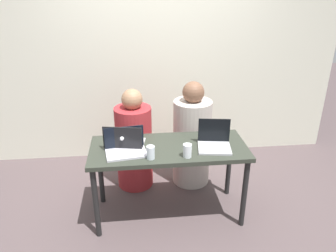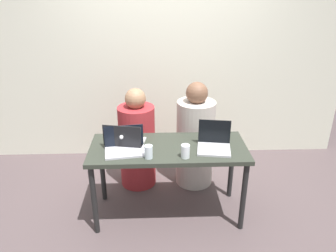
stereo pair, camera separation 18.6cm
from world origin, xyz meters
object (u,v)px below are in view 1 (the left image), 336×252
(water_glass_right, at_px, (187,151))
(water_glass_left, at_px, (151,153))
(laptop_front_right, at_px, (214,142))
(person_on_right, at_px, (192,139))
(person_on_left, at_px, (134,144))
(laptop_back_left, at_px, (124,141))
(laptop_front_left, at_px, (126,148))

(water_glass_right, relative_size, water_glass_left, 1.02)
(laptop_front_right, bearing_deg, person_on_right, 107.64)
(laptop_front_right, relative_size, water_glass_right, 2.78)
(person_on_left, distance_m, laptop_back_left, 0.58)
(laptop_back_left, xyz_separation_m, water_glass_right, (0.54, -0.26, 0.00))
(person_on_left, bearing_deg, laptop_front_right, 133.00)
(laptop_front_right, distance_m, laptop_front_left, 0.80)
(person_on_right, distance_m, laptop_front_left, 0.98)
(laptop_front_left, relative_size, water_glass_left, 3.27)
(person_on_left, relative_size, person_on_right, 0.95)
(person_on_left, relative_size, laptop_front_left, 2.99)
(laptop_back_left, distance_m, laptop_front_left, 0.12)
(person_on_right, height_order, laptop_front_right, person_on_right)
(laptop_front_left, bearing_deg, water_glass_right, -22.65)
(laptop_front_right, xyz_separation_m, water_glass_right, (-0.27, -0.16, -0.00))
(person_on_left, bearing_deg, water_glass_right, 113.52)
(person_on_right, bearing_deg, laptop_back_left, 50.91)
(water_glass_left, bearing_deg, person_on_right, 56.75)
(laptop_back_left, xyz_separation_m, laptop_front_left, (0.01, -0.12, -0.00))
(laptop_front_right, distance_m, laptop_back_left, 0.82)
(laptop_front_left, xyz_separation_m, water_glass_right, (0.53, -0.14, 0.00))
(person_on_left, xyz_separation_m, water_glass_left, (0.14, -0.75, 0.29))
(laptop_back_left, distance_m, water_glass_right, 0.60)
(person_on_right, bearing_deg, water_glass_right, 92.66)
(person_on_left, distance_m, person_on_right, 0.64)
(person_on_right, distance_m, laptop_front_right, 0.66)
(laptop_front_right, bearing_deg, water_glass_right, -141.22)
(water_glass_right, bearing_deg, laptop_front_right, 29.91)
(water_glass_left, bearing_deg, laptop_back_left, 131.57)
(laptop_back_left, height_order, laptop_front_left, laptop_back_left)
(water_glass_left, bearing_deg, laptop_front_left, 147.94)
(person_on_right, bearing_deg, water_glass_left, 72.81)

